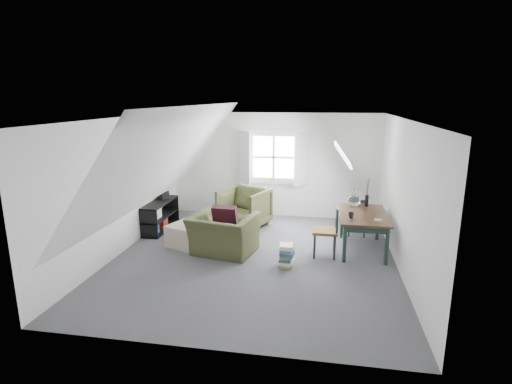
% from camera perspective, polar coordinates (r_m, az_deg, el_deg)
% --- Properties ---
extents(floor, '(5.50, 5.50, 0.00)m').
position_cam_1_polar(floor, '(7.35, -0.28, -9.40)').
color(floor, '#4C4B51').
rests_on(floor, ground).
extents(ceiling, '(5.50, 5.50, 0.00)m').
position_cam_1_polar(ceiling, '(6.79, -0.31, 10.44)').
color(ceiling, white).
rests_on(ceiling, wall_back).
extents(wall_back, '(5.00, 0.00, 5.00)m').
position_cam_1_polar(wall_back, '(9.63, 2.57, 3.84)').
color(wall_back, white).
rests_on(wall_back, ground).
extents(wall_front, '(5.00, 0.00, 5.00)m').
position_cam_1_polar(wall_front, '(4.40, -6.62, -8.04)').
color(wall_front, white).
rests_on(wall_front, ground).
extents(wall_left, '(0.00, 5.50, 5.50)m').
position_cam_1_polar(wall_left, '(7.79, -18.72, 0.83)').
color(wall_left, white).
rests_on(wall_left, ground).
extents(wall_right, '(0.00, 5.50, 5.50)m').
position_cam_1_polar(wall_right, '(6.99, 20.33, -0.69)').
color(wall_right, white).
rests_on(wall_right, ground).
extents(slope_left, '(3.19, 5.50, 4.48)m').
position_cam_1_polar(slope_left, '(7.29, -12.42, 4.61)').
color(slope_left, white).
rests_on(slope_left, wall_left).
extents(slope_right, '(3.19, 5.50, 4.48)m').
position_cam_1_polar(slope_right, '(6.77, 12.76, 3.93)').
color(slope_right, white).
rests_on(slope_right, wall_right).
extents(dormer_window, '(1.71, 0.35, 1.30)m').
position_cam_1_polar(dormer_window, '(9.53, 2.52, 4.95)').
color(dormer_window, white).
rests_on(dormer_window, wall_back).
extents(skylight, '(0.35, 0.75, 0.47)m').
position_cam_1_polar(skylight, '(8.06, 12.32, 5.22)').
color(skylight, white).
rests_on(skylight, slope_right).
extents(armchair_near, '(1.31, 1.20, 0.74)m').
position_cam_1_polar(armchair_near, '(7.62, -4.62, -8.62)').
color(armchair_near, '#3B4023').
rests_on(armchair_near, floor).
extents(armchair_far, '(1.22, 1.24, 0.88)m').
position_cam_1_polar(armchair_far, '(9.04, -1.68, -4.97)').
color(armchair_far, '#3B4023').
rests_on(armchair_far, floor).
extents(throw_pillow, '(0.48, 0.29, 0.48)m').
position_cam_1_polar(throw_pillow, '(7.53, -4.43, -3.62)').
color(throw_pillow, '#350E1B').
rests_on(throw_pillow, armchair_near).
extents(ottoman, '(0.82, 0.82, 0.42)m').
position_cam_1_polar(ottoman, '(8.00, -9.78, -6.06)').
color(ottoman, tan).
rests_on(ottoman, floor).
extents(dining_table, '(0.87, 1.45, 0.72)m').
position_cam_1_polar(dining_table, '(7.77, 15.08, -3.69)').
color(dining_table, '#37200F').
rests_on(dining_table, floor).
extents(demijohn, '(0.25, 0.25, 0.35)m').
position_cam_1_polar(demijohn, '(8.13, 13.86, -1.13)').
color(demijohn, silver).
rests_on(demijohn, dining_table).
extents(vase_twigs, '(0.07, 0.08, 0.57)m').
position_cam_1_polar(vase_twigs, '(8.25, 15.54, -1.12)').
color(vase_twigs, black).
rests_on(vase_twigs, dining_table).
extents(cup, '(0.11, 0.11, 0.10)m').
position_cam_1_polar(cup, '(7.44, 13.40, -3.60)').
color(cup, black).
rests_on(cup, dining_table).
extents(paper_box, '(0.14, 0.11, 0.04)m').
position_cam_1_polar(paper_box, '(7.34, 16.99, -3.90)').
color(paper_box, white).
rests_on(paper_box, dining_table).
extents(dining_chair_far, '(0.38, 0.38, 0.82)m').
position_cam_1_polar(dining_chair_far, '(8.62, 14.23, -3.34)').
color(dining_chair_far, brown).
rests_on(dining_chair_far, floor).
extents(dining_chair_near, '(0.44, 0.44, 0.95)m').
position_cam_1_polar(dining_chair_near, '(7.40, 10.14, -5.39)').
color(dining_chair_near, brown).
rests_on(dining_chair_near, floor).
extents(media_shelf, '(0.41, 1.24, 0.64)m').
position_cam_1_polar(media_shelf, '(8.99, -13.69, -3.55)').
color(media_shelf, black).
rests_on(media_shelf, floor).
extents(electronics_box, '(0.23, 0.27, 0.18)m').
position_cam_1_polar(electronics_box, '(9.14, -13.12, -0.47)').
color(electronics_box, black).
rests_on(electronics_box, media_shelf).
extents(magazine_stack, '(0.29, 0.34, 0.38)m').
position_cam_1_polar(magazine_stack, '(6.98, 4.36, -9.02)').
color(magazine_stack, '#B29933').
rests_on(magazine_stack, floor).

